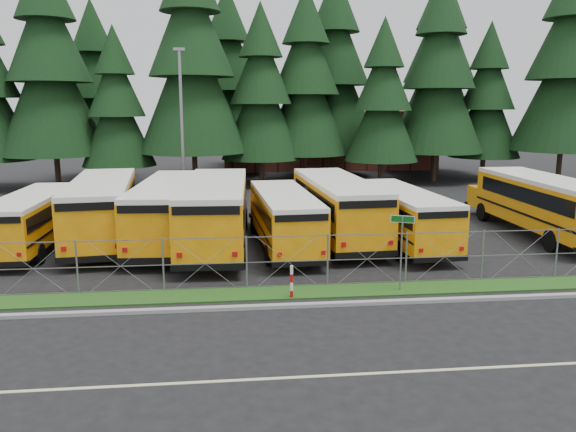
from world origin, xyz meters
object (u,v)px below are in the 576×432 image
Objects in this scene: bus_3 at (216,214)px; light_standard at (182,123)px; street_sign at (402,237)px; bus_4 at (283,219)px; bus_east at (539,206)px; bus_1 at (104,211)px; bus_2 at (171,212)px; bus_0 at (35,221)px; striped_bollard at (292,282)px; bus_6 at (400,217)px; bus_5 at (335,208)px.

light_standard reaches higher than bus_3.
bus_4 is at bearing 117.46° from street_sign.
bus_3 reaches higher than bus_4.
light_standard reaches higher than bus_east.
bus_2 is (3.29, -0.57, -0.04)m from bus_1.
light_standard reaches higher than street_sign.
bus_2 is 0.95× the size of bus_3.
light_standard is at bearing 152.46° from bus_east.
bus_3 is at bearing -21.77° from bus_1.
bus_0 is 24.99m from bus_east.
bus_1 is at bearing 167.04° from bus_3.
light_standard is (3.23, 9.00, 3.94)m from bus_1.
striped_bollard is (-13.80, -8.39, -0.93)m from bus_east.
bus_2 is 4.13× the size of street_sign.
striped_bollard is (-4.00, -0.39, -1.43)m from street_sign.
bus_6 is (17.28, -0.98, 0.04)m from bus_0.
street_sign is (3.58, -6.90, 0.69)m from bus_4.
bus_5 is (2.78, 1.48, 0.19)m from bus_4.
bus_1 reaches higher than bus_2.
street_sign is at bearing -110.48° from bus_6.
bus_1 reaches higher than bus_0.
bus_4 is (3.15, -0.47, -0.25)m from bus_3.
striped_bollard is at bearing -133.50° from bus_6.
striped_bollard is (8.25, -9.27, -0.96)m from bus_1.
bus_5 is at bearing -49.16° from light_standard.
bus_6 is at bearing -4.03° from bus_2.
bus_6 is 7.27m from street_sign.
bus_3 is 4.33× the size of street_sign.
bus_0 is 17.14m from street_sign.
bus_4 is 13.43m from bus_east.
bus_4 is 5.67m from bus_6.
bus_3 reaches higher than bus_east.
light_standard reaches higher than bus_2.
bus_5 is at bearing 95.50° from street_sign.
bus_6 is at bearing -44.61° from light_standard.
light_standard is (-8.22, 9.51, 3.97)m from bus_5.
bus_5 is 1.00× the size of bus_east.
bus_0 is 0.85× the size of bus_2.
bus_5 is at bearing 3.57° from bus_2.
street_sign is at bearing -140.59° from bus_east.
bus_0 is 0.98× the size of light_standard.
light_standard is at bearing 104.68° from bus_3.
bus_4 is 3.15m from bus_5.
bus_east is at bearing 31.29° from striped_bollard.
bus_1 is 1.16× the size of bus_4.
striped_bollard is (11.19, -8.30, -0.70)m from bus_0.
bus_east is at bearing -27.71° from light_standard.
bus_3 is 6.02m from bus_5.
bus_1 is 15.14m from street_sign.
light_standard is at bearing 113.08° from bus_4.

